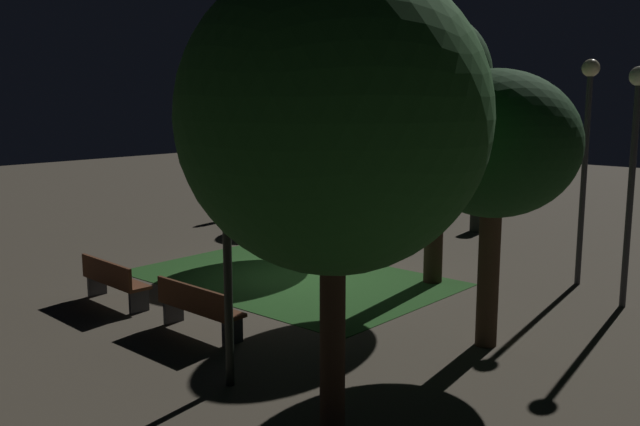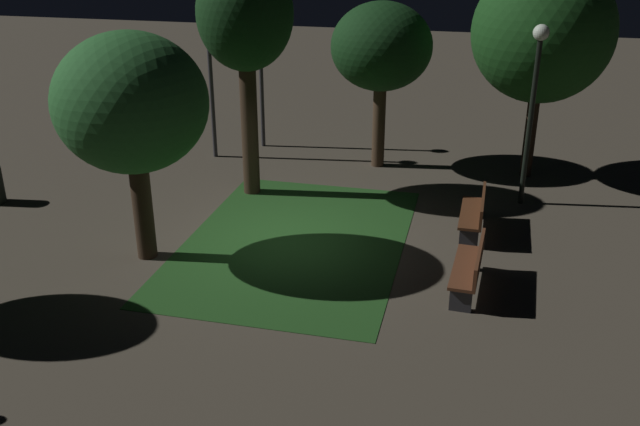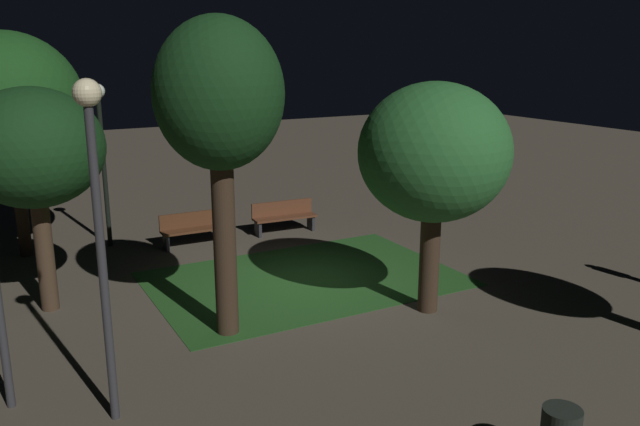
% 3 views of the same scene
% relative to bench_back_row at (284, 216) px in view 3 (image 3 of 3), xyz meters
% --- Properties ---
extents(ground_plane, '(60.00, 60.00, 0.00)m').
position_rel_bench_back_row_xyz_m(ground_plane, '(1.29, 3.89, -0.48)').
color(ground_plane, '#4C4438').
extents(grass_lawn, '(6.75, 4.54, 0.01)m').
position_rel_bench_back_row_xyz_m(grass_lawn, '(1.22, 3.66, -0.48)').
color(grass_lawn, '#23511E').
rests_on(grass_lawn, ground).
extents(bench_back_row, '(1.82, 0.58, 0.88)m').
position_rel_bench_back_row_xyz_m(bench_back_row, '(0.00, 0.00, 0.00)').
color(bench_back_row, brown).
rests_on(bench_back_row, ground).
extents(bench_lawn_edge, '(1.81, 0.51, 0.88)m').
position_rel_bench_back_row_xyz_m(bench_lawn_edge, '(2.58, -0.00, 0.00)').
color(bench_lawn_edge, '#512D19').
rests_on(bench_lawn_edge, ground).
extents(tree_near_wall, '(2.21, 2.21, 5.62)m').
position_rel_bench_back_row_xyz_m(tree_near_wall, '(3.74, 5.47, 3.73)').
color(tree_near_wall, '#38281C').
rests_on(tree_near_wall, ground).
extents(tree_left_canopy, '(3.47, 3.47, 5.47)m').
position_rel_bench_back_row_xyz_m(tree_left_canopy, '(6.59, -1.21, 3.24)').
color(tree_left_canopy, '#2D2116').
rests_on(tree_left_canopy, ground).
extents(tree_right_canopy, '(2.64, 2.64, 4.39)m').
position_rel_bench_back_row_xyz_m(tree_right_canopy, '(6.47, 2.75, 2.73)').
color(tree_right_canopy, '#423021').
rests_on(tree_right_canopy, ground).
extents(tree_back_left, '(2.88, 2.88, 4.49)m').
position_rel_bench_back_row_xyz_m(tree_back_left, '(-0.12, 6.40, 2.66)').
color(tree_back_left, '#38281C').
rests_on(tree_back_left, ground).
extents(lamp_post_path_center, '(0.36, 0.36, 4.72)m').
position_rel_bench_back_row_xyz_m(lamp_post_path_center, '(6.15, 7.39, 2.71)').
color(lamp_post_path_center, '#333338').
rests_on(lamp_post_path_center, ground).
extents(lamp_post_plaza_east, '(0.36, 0.36, 4.20)m').
position_rel_bench_back_row_xyz_m(lamp_post_plaza_east, '(4.57, -1.03, 2.40)').
color(lamp_post_plaza_east, black).
rests_on(lamp_post_plaza_east, ground).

